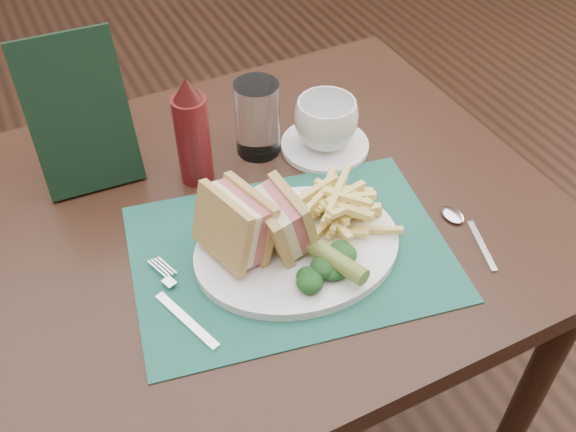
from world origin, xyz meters
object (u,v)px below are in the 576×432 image
object	(u,v)px
sandwich_half_b	(268,225)
ketchup_bottle	(192,131)
sandwich_half_a	(222,231)
placemat	(290,252)
drinking_glass	(257,119)
plate	(297,248)
check_presenter	(79,115)
table_main	(264,346)
saucer	(325,145)
coffee_cup	(326,123)

from	to	relation	value
sandwich_half_b	ketchup_bottle	distance (m)	0.21
sandwich_half_b	sandwich_half_a	bearing A→B (deg)	165.03
sandwich_half_a	ketchup_bottle	world-z (taller)	ketchup_bottle
placemat	drinking_glass	size ratio (longest dim) A/B	3.45
plate	sandwich_half_b	bearing A→B (deg)	170.97
ketchup_bottle	check_presenter	distance (m)	0.17
plate	ketchup_bottle	xyz separation A→B (m)	(-0.07, 0.22, 0.08)
table_main	saucer	distance (m)	0.42
sandwich_half_b	coffee_cup	world-z (taller)	sandwich_half_b
plate	check_presenter	size ratio (longest dim) A/B	1.23
table_main	sandwich_half_b	size ratio (longest dim) A/B	9.56
placemat	sandwich_half_b	distance (m)	0.07
coffee_cup	drinking_glass	size ratio (longest dim) A/B	0.82
coffee_cup	check_presenter	world-z (taller)	check_presenter
saucer	check_presenter	size ratio (longest dim) A/B	0.61
sandwich_half_a	plate	bearing A→B (deg)	-27.82
plate	ketchup_bottle	size ratio (longest dim) A/B	1.61
sandwich_half_a	check_presenter	size ratio (longest dim) A/B	0.43
drinking_glass	check_presenter	world-z (taller)	check_presenter
ketchup_bottle	sandwich_half_a	bearing A→B (deg)	-99.51
coffee_cup	ketchup_bottle	world-z (taller)	ketchup_bottle
drinking_glass	coffee_cup	bearing A→B (deg)	-23.35
check_presenter	saucer	bearing A→B (deg)	-12.59
table_main	plate	bearing A→B (deg)	-84.44
table_main	sandwich_half_a	distance (m)	0.46
placemat	plate	distance (m)	0.01
table_main	drinking_glass	distance (m)	0.46
placemat	saucer	distance (m)	0.25
sandwich_half_a	sandwich_half_b	xyz separation A→B (m)	(0.06, -0.01, -0.00)
ketchup_bottle	coffee_cup	bearing A→B (deg)	-6.15
plate	check_presenter	distance (m)	0.39
sandwich_half_a	drinking_glass	world-z (taller)	drinking_glass
placemat	sandwich_half_b	world-z (taller)	sandwich_half_b
sandwich_half_b	placemat	bearing A→B (deg)	-13.80
placemat	plate	xyz separation A→B (m)	(0.01, -0.00, 0.01)
table_main	sandwich_half_b	xyz separation A→B (m)	(-0.03, -0.10, 0.44)
saucer	ketchup_bottle	xyz separation A→B (m)	(-0.22, 0.02, 0.09)
coffee_cup	saucer	bearing A→B (deg)	0.00
placemat	table_main	bearing A→B (deg)	90.81
table_main	drinking_glass	world-z (taller)	drinking_glass
table_main	ketchup_bottle	size ratio (longest dim) A/B	4.84
coffee_cup	check_presenter	bearing A→B (deg)	164.43
plate	drinking_glass	bearing A→B (deg)	82.86
sandwich_half_a	check_presenter	xyz separation A→B (m)	(-0.11, 0.28, 0.05)
table_main	coffee_cup	xyz separation A→B (m)	(0.16, 0.08, 0.43)
check_presenter	drinking_glass	bearing A→B (deg)	-9.37
coffee_cup	sandwich_half_b	bearing A→B (deg)	-135.98
plate	ketchup_bottle	distance (m)	0.25
sandwich_half_a	ketchup_bottle	distance (m)	0.20
sandwich_half_a	ketchup_bottle	bearing A→B (deg)	65.08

